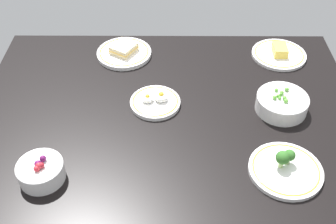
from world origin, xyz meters
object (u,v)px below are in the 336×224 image
at_px(plate_eggs, 155,102).
at_px(plate_sandwich, 124,52).
at_px(bowl_berries, 41,171).
at_px(plate_cheese, 279,54).
at_px(plate_broccoli, 286,168).
at_px(bowl_peas, 282,103).

bearing_deg(plate_eggs, plate_sandwich, -65.88).
relative_size(bowl_berries, plate_cheese, 0.63).
height_order(bowl_berries, plate_eggs, bowl_berries).
relative_size(bowl_berries, plate_eggs, 0.77).
distance_m(bowl_berries, plate_cheese, 1.02).
distance_m(bowl_berries, plate_broccoli, 0.71).
bearing_deg(plate_broccoli, plate_eggs, -37.42).
relative_size(bowl_peas, plate_sandwich, 0.81).
height_order(bowl_peas, plate_broccoli, plate_broccoli).
bearing_deg(bowl_peas, bowl_berries, 21.87).
distance_m(plate_sandwich, plate_cheese, 0.62).
bearing_deg(plate_sandwich, plate_eggs, 114.12).
distance_m(plate_eggs, plate_broccoli, 0.50).
relative_size(bowl_peas, plate_broccoli, 0.81).
height_order(bowl_berries, plate_sandwich, bowl_berries).
height_order(plate_eggs, bowl_peas, bowl_peas).
bearing_deg(plate_eggs, bowl_berries, 45.73).
bearing_deg(bowl_berries, plate_sandwich, -106.50).
xyz_separation_m(plate_broccoli, plate_cheese, (-0.10, -0.60, -0.00)).
distance_m(bowl_peas, plate_sandwich, 0.66).
bearing_deg(bowl_peas, plate_eggs, -3.45).
xyz_separation_m(plate_broccoli, plate_sandwich, (0.53, -0.60, 0.00)).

